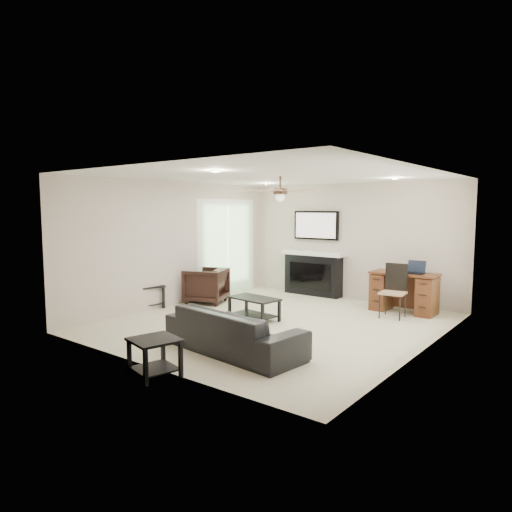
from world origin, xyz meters
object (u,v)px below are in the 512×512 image
(coffee_table, at_px, (254,309))
(desk, at_px, (404,292))
(armchair, at_px, (206,285))
(sofa, at_px, (234,331))
(fireplace_unit, at_px, (313,253))

(coffee_table, distance_m, desk, 2.90)
(coffee_table, bearing_deg, armchair, 168.93)
(coffee_table, bearing_deg, sofa, -53.78)
(armchair, height_order, desk, desk)
(coffee_table, height_order, fireplace_unit, fireplace_unit)
(sofa, bearing_deg, fireplace_unit, -67.17)
(coffee_table, xyz_separation_m, desk, (1.87, 2.21, 0.18))
(coffee_table, bearing_deg, desk, 56.52)
(sofa, distance_m, fireplace_unit, 4.48)
(fireplace_unit, bearing_deg, armchair, -122.20)
(armchair, xyz_separation_m, fireplace_unit, (1.32, 2.10, 0.59))
(armchair, distance_m, fireplace_unit, 2.55)
(sofa, distance_m, armchair, 3.37)
(fireplace_unit, bearing_deg, desk, -11.07)
(coffee_table, xyz_separation_m, fireplace_unit, (-0.38, 2.65, 0.75))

